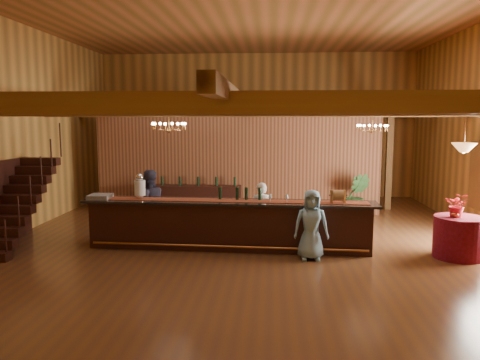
# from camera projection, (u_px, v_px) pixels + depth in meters

# --- Properties ---
(floor) EXTENTS (14.00, 14.00, 0.00)m
(floor) POSITION_uv_depth(u_px,v_px,m) (246.00, 241.00, 11.59)
(floor) COLOR brown
(floor) RESTS_ON ground
(ceiling) EXTENTS (14.00, 14.00, 0.00)m
(ceiling) POSITION_uv_depth(u_px,v_px,m) (247.00, 11.00, 10.88)
(ceiling) COLOR #AF6438
(ceiling) RESTS_ON wall_back
(wall_back) EXTENTS (12.00, 0.10, 5.50)m
(wall_back) POSITION_uv_depth(u_px,v_px,m) (256.00, 126.00, 18.16)
(wall_back) COLOR #C2893B
(wall_back) RESTS_ON floor
(wall_front) EXTENTS (12.00, 0.10, 5.50)m
(wall_front) POSITION_uv_depth(u_px,v_px,m) (206.00, 146.00, 4.31)
(wall_front) COLOR #C2893B
(wall_front) RESTS_ON floor
(wall_left) EXTENTS (0.10, 14.00, 5.50)m
(wall_left) POSITION_uv_depth(u_px,v_px,m) (6.00, 129.00, 11.64)
(wall_left) COLOR #C2893B
(wall_left) RESTS_ON floor
(beam_grid) EXTENTS (11.90, 13.90, 0.39)m
(beam_grid) POSITION_uv_depth(u_px,v_px,m) (248.00, 109.00, 11.67)
(beam_grid) COLOR brown
(beam_grid) RESTS_ON wall_left
(support_posts) EXTENTS (9.20, 10.20, 3.20)m
(support_posts) POSITION_uv_depth(u_px,v_px,m) (245.00, 180.00, 10.89)
(support_posts) COLOR brown
(support_posts) RESTS_ON floor
(partition_wall) EXTENTS (9.00, 0.18, 3.10)m
(partition_wall) POSITION_uv_depth(u_px,v_px,m) (237.00, 165.00, 14.89)
(partition_wall) COLOR brown
(partition_wall) RESTS_ON floor
(window_right_back) EXTENTS (0.12, 1.05, 1.75)m
(window_right_back) POSITION_uv_depth(u_px,v_px,m) (480.00, 176.00, 11.98)
(window_right_back) COLOR white
(window_right_back) RESTS_ON wall_right
(staircase) EXTENTS (1.00, 2.80, 2.00)m
(staircase) POSITION_uv_depth(u_px,v_px,m) (16.00, 204.00, 11.10)
(staircase) COLOR black
(staircase) RESTS_ON floor
(backroom_boxes) EXTENTS (4.10, 0.60, 1.10)m
(backroom_boxes) POSITION_uv_depth(u_px,v_px,m) (247.00, 188.00, 16.98)
(backroom_boxes) COLOR black
(backroom_boxes) RESTS_ON floor
(tasting_bar) EXTENTS (6.81, 1.16, 1.14)m
(tasting_bar) POSITION_uv_depth(u_px,v_px,m) (228.00, 224.00, 10.85)
(tasting_bar) COLOR black
(tasting_bar) RESTS_ON floor
(beverage_dispenser) EXTENTS (0.26, 0.26, 0.60)m
(beverage_dispenser) POSITION_uv_depth(u_px,v_px,m) (140.00, 187.00, 11.03)
(beverage_dispenser) COLOR silver
(beverage_dispenser) RESTS_ON tasting_bar
(glass_rack_tray) EXTENTS (0.50, 0.50, 0.10)m
(glass_rack_tray) POSITION_uv_depth(u_px,v_px,m) (100.00, 197.00, 11.06)
(glass_rack_tray) COLOR gray
(glass_rack_tray) RESTS_ON tasting_bar
(raffle_drum) EXTENTS (0.34, 0.24, 0.30)m
(raffle_drum) POSITION_uv_depth(u_px,v_px,m) (338.00, 196.00, 10.43)
(raffle_drum) COLOR #A77444
(raffle_drum) RESTS_ON tasting_bar
(bar_bottle_0) EXTENTS (0.07, 0.07, 0.30)m
(bar_bottle_0) POSITION_uv_depth(u_px,v_px,m) (220.00, 193.00, 10.91)
(bar_bottle_0) COLOR black
(bar_bottle_0) RESTS_ON tasting_bar
(bar_bottle_1) EXTENTS (0.07, 0.07, 0.30)m
(bar_bottle_1) POSITION_uv_depth(u_px,v_px,m) (237.00, 194.00, 10.87)
(bar_bottle_1) COLOR black
(bar_bottle_1) RESTS_ON tasting_bar
(bar_bottle_2) EXTENTS (0.07, 0.07, 0.30)m
(bar_bottle_2) POSITION_uv_depth(u_px,v_px,m) (246.00, 194.00, 10.84)
(bar_bottle_2) COLOR black
(bar_bottle_2) RESTS_ON tasting_bar
(bar_bottle_3) EXTENTS (0.07, 0.07, 0.30)m
(bar_bottle_3) POSITION_uv_depth(u_px,v_px,m) (260.00, 194.00, 10.81)
(bar_bottle_3) COLOR black
(bar_bottle_3) RESTS_ON tasting_bar
(backbar_shelf) EXTENTS (3.29, 0.58, 0.92)m
(backbar_shelf) POSITION_uv_depth(u_px,v_px,m) (189.00, 200.00, 14.78)
(backbar_shelf) COLOR black
(backbar_shelf) RESTS_ON floor
(round_table) EXTENTS (1.05, 1.05, 0.90)m
(round_table) POSITION_uv_depth(u_px,v_px,m) (458.00, 237.00, 10.15)
(round_table) COLOR maroon
(round_table) RESTS_ON floor
(chandelier_left) EXTENTS (0.80, 0.80, 0.52)m
(chandelier_left) POSITION_uv_depth(u_px,v_px,m) (169.00, 126.00, 10.98)
(chandelier_left) COLOR #AA6C36
(chandelier_left) RESTS_ON beam_grid
(chandelier_right) EXTENTS (0.80, 0.80, 0.58)m
(chandelier_right) POSITION_uv_depth(u_px,v_px,m) (372.00, 128.00, 12.37)
(chandelier_right) COLOR #AA6C36
(chandelier_right) RESTS_ON beam_grid
(pendant_lamp) EXTENTS (0.52, 0.52, 0.90)m
(pendant_lamp) POSITION_uv_depth(u_px,v_px,m) (464.00, 148.00, 9.89)
(pendant_lamp) COLOR #AA6C36
(pendant_lamp) RESTS_ON beam_grid
(bartender) EXTENTS (0.57, 0.40, 1.48)m
(bartender) POSITION_uv_depth(u_px,v_px,m) (261.00, 212.00, 11.41)
(bartender) COLOR silver
(bartender) RESTS_ON floor
(staff_second) EXTENTS (1.07, 1.01, 1.75)m
(staff_second) POSITION_uv_depth(u_px,v_px,m) (149.00, 205.00, 11.68)
(staff_second) COLOR #2D2C3F
(staff_second) RESTS_ON floor
(guest) EXTENTS (0.74, 0.49, 1.51)m
(guest) POSITION_uv_depth(u_px,v_px,m) (311.00, 225.00, 9.98)
(guest) COLOR #7CAFCF
(guest) RESTS_ON floor
(floor_plant) EXTENTS (0.86, 0.74, 1.38)m
(floor_plant) POSITION_uv_depth(u_px,v_px,m) (356.00, 196.00, 14.19)
(floor_plant) COLOR #23491F
(floor_plant) RESTS_ON floor
(table_flowers) EXTENTS (0.60, 0.57, 0.53)m
(table_flowers) POSITION_uv_depth(u_px,v_px,m) (457.00, 205.00, 10.03)
(table_flowers) COLOR red
(table_flowers) RESTS_ON round_table
(table_vase) EXTENTS (0.16, 0.16, 0.28)m
(table_vase) POSITION_uv_depth(u_px,v_px,m) (455.00, 211.00, 9.99)
(table_vase) COLOR #AA6C36
(table_vase) RESTS_ON round_table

